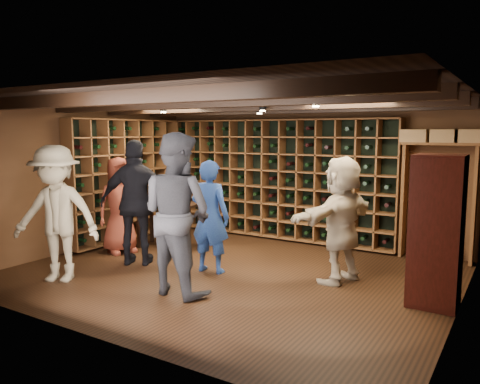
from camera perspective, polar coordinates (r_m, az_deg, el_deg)
The scene contains 13 objects.
ground at distance 6.87m, azimuth -1.21°, elevation -9.87°, with size 6.00×6.00×0.00m, color black.
room_shell at distance 6.62m, azimuth -1.01°, elevation 10.70°, with size 6.00×6.00×6.00m.
wine_rack_back at distance 8.89m, azimuth 4.10°, elevation 1.63°, with size 4.65×0.30×2.20m.
wine_rack_left at distance 9.05m, azimuth -13.54°, elevation 1.54°, with size 0.30×2.65×2.20m.
crate_shelf at distance 7.93m, azimuth 23.26°, elevation 3.39°, with size 1.20×0.32×2.07m.
display_cabinet at distance 5.89m, azimuth 22.77°, elevation -4.76°, with size 0.55×0.50×1.75m.
man_blue_shirt at distance 6.77m, azimuth -3.67°, elevation -3.00°, with size 0.60×0.39×1.64m, color navy.
man_grey_suit at distance 5.91m, azimuth -7.67°, elevation -2.65°, with size 0.99×0.77×2.03m, color black.
guest_red_floral at distance 8.11m, azimuth -14.38°, elevation -1.56°, with size 0.79×0.52×1.62m, color maroon.
guest_woman_black at distance 7.30m, azimuth -12.47°, elevation -1.29°, with size 1.12×0.47×1.92m, color black.
guest_khaki at distance 6.81m, azimuth -21.47°, elevation -2.50°, with size 1.20×0.69×1.86m, color gray.
guest_beige at distance 6.46m, azimuth 12.23°, elevation -3.29°, with size 1.59×0.51×1.72m, color tan.
tasting_table at distance 8.32m, azimuth -8.67°, elevation -1.86°, with size 1.15×0.74×1.08m.
Camera 1 is at (3.57, -5.51, 2.03)m, focal length 35.00 mm.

